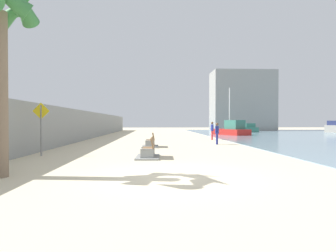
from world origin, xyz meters
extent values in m
plane|color=beige|center=(0.00, 18.00, 0.00)|extent=(120.00, 120.00, 0.00)
cube|color=gray|center=(-7.50, 18.00, 1.39)|extent=(0.80, 64.00, 2.78)
cone|color=#387A3D|center=(-5.21, 0.78, 5.47)|extent=(1.84, 1.11, 1.35)
cube|color=gray|center=(-0.93, 3.95, 0.25)|extent=(0.61, 0.22, 0.50)
cube|color=gray|center=(-0.89, 5.35, 0.25)|extent=(0.61, 0.22, 0.50)
cube|color=olive|center=(-0.91, 4.65, 0.45)|extent=(0.55, 1.61, 0.06)
cube|color=olive|center=(-0.68, 4.64, 0.73)|extent=(0.21, 1.60, 0.50)
cube|color=gray|center=(-0.91, 4.65, 0.04)|extent=(1.16, 2.13, 0.08)
cube|color=gray|center=(-0.89, 9.80, 0.25)|extent=(0.60, 0.21, 0.50)
cube|color=gray|center=(-0.87, 11.20, 0.25)|extent=(0.60, 0.21, 0.50)
cube|color=olive|center=(-0.88, 10.50, 0.45)|extent=(0.52, 1.60, 0.06)
cube|color=olive|center=(-0.65, 10.50, 0.73)|extent=(0.18, 1.60, 0.50)
cube|color=gray|center=(-0.88, 10.50, 0.04)|extent=(1.12, 2.11, 0.08)
cylinder|color=navy|center=(4.18, 12.35, 0.41)|extent=(0.12, 0.12, 0.83)
cylinder|color=navy|center=(4.25, 12.45, 0.41)|extent=(0.12, 0.12, 0.83)
cube|color=navy|center=(4.22, 12.40, 1.12)|extent=(0.33, 0.37, 0.58)
sphere|color=brown|center=(4.22, 12.40, 1.55)|extent=(0.22, 0.22, 0.22)
cylinder|color=navy|center=(4.09, 12.22, 1.15)|extent=(0.09, 0.09, 0.53)
cylinder|color=navy|center=(4.34, 12.58, 1.15)|extent=(0.09, 0.09, 0.53)
cylinder|color=#B22D33|center=(4.97, 17.93, 0.44)|extent=(0.12, 0.12, 0.87)
cylinder|color=#B22D33|center=(4.99, 17.80, 0.44)|extent=(0.12, 0.12, 0.87)
cube|color=navy|center=(4.98, 17.87, 1.18)|extent=(0.22, 0.34, 0.62)
sphere|color=brown|center=(4.98, 17.87, 1.64)|extent=(0.24, 0.24, 0.24)
cylinder|color=navy|center=(4.95, 18.09, 1.21)|extent=(0.09, 0.09, 0.56)
cylinder|color=navy|center=(5.01, 17.65, 1.21)|extent=(0.09, 0.09, 0.56)
cube|color=#337060|center=(15.16, 37.76, 0.44)|extent=(2.48, 4.16, 0.81)
cube|color=#337060|center=(15.19, 37.15, 1.18)|extent=(1.68, 1.86, 0.67)
cube|color=red|center=(9.51, 27.64, 0.42)|extent=(4.29, 5.67, 0.75)
cube|color=#337060|center=(9.83, 26.94, 1.38)|extent=(2.44, 2.75, 1.18)
cylinder|color=silver|center=(9.40, 27.87, 3.52)|extent=(0.12, 0.12, 5.46)
cube|color=beige|center=(29.26, 36.60, 0.62)|extent=(4.66, 5.36, 1.16)
cube|color=navy|center=(28.84, 35.99, 1.57)|extent=(2.54, 2.69, 0.75)
cylinder|color=slate|center=(-6.33, 5.64, 1.29)|extent=(0.08, 0.08, 2.58)
cube|color=yellow|center=(-6.33, 5.64, 2.28)|extent=(0.85, 0.03, 0.85)
cube|color=gray|center=(16.87, 46.00, 5.84)|extent=(12.00, 6.00, 11.68)
camera|label=1|loc=(-0.62, -8.88, 1.72)|focal=30.05mm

